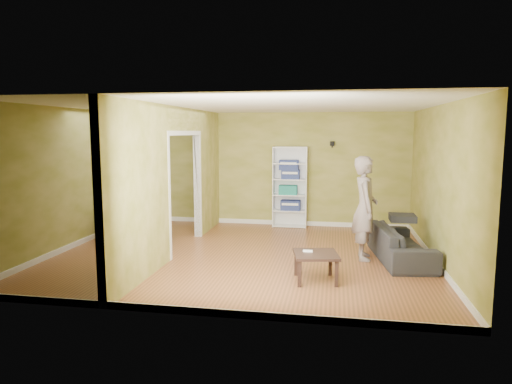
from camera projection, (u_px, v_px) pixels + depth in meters
room_shell at (243, 182)px, 7.92m from camera, size 6.50×6.50×6.50m
partition at (177, 181)px, 8.12m from camera, size 0.22×5.50×2.60m
wall_speaker at (332, 144)px, 10.21m from camera, size 0.10×0.10×0.10m
sofa at (401, 239)px, 7.71m from camera, size 2.02×1.06×0.73m
person at (365, 199)px, 7.69m from camera, size 0.78×0.63×2.07m
bookshelf at (290, 187)px, 10.41m from camera, size 0.77×0.34×1.83m
paper_box_navy_a at (291, 205)px, 10.41m from camera, size 0.44×0.28×0.22m
paper_box_teal at (288, 190)px, 10.38m from camera, size 0.41×0.26×0.21m
paper_box_navy_b at (291, 174)px, 10.32m from camera, size 0.40×0.26×0.21m
paper_box_navy_c at (289, 164)px, 10.30m from camera, size 0.43×0.28×0.22m
coffee_table at (316, 257)px, 6.62m from camera, size 0.62×0.62×0.42m
game_controller at (308, 251)px, 6.68m from camera, size 0.14×0.04×0.03m
dining_table at (140, 208)px, 9.28m from camera, size 1.10×0.74×0.69m
chair_left at (109, 213)px, 9.41m from camera, size 0.52×0.52×1.00m
chair_near at (129, 218)px, 8.73m from camera, size 0.59×0.59×1.05m
chair_far at (153, 210)px, 9.90m from camera, size 0.49×0.49×0.97m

